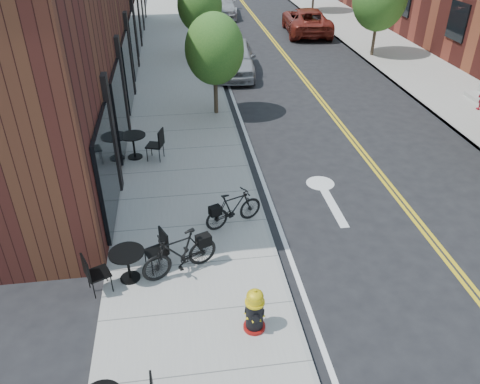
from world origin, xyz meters
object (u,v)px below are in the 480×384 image
parked_car_a (234,58)px  bistro_set_b (128,262)px  parked_car_c (220,4)px  parked_car_far (306,21)px  bistro_set_c (133,143)px  bicycle_right (234,208)px  bicycle_left (180,253)px  fire_hydrant (255,310)px  parked_car_b (219,27)px

parked_car_a → bistro_set_b: bearing=-100.1°
parked_car_c → parked_car_far: bearing=-47.8°
bistro_set_b → bistro_set_c: 5.87m
bicycle_right → parked_car_c: size_ratio=0.28×
bicycle_right → bistro_set_c: size_ratio=0.81×
bicycle_left → bistro_set_b: (-1.13, -0.06, -0.05)m
bistro_set_c → fire_hydrant: bearing=-52.9°
bicycle_left → bicycle_right: bicycle_left is taller
bicycle_left → bistro_set_b: 1.13m
bistro_set_c → parked_car_c: 22.96m
bicycle_left → parked_car_a: size_ratio=0.38×
fire_hydrant → parked_car_far: bearing=91.2°
fire_hydrant → bicycle_left: 2.30m
fire_hydrant → parked_car_b: 23.55m
parked_car_far → parked_car_b: bearing=9.1°
parked_car_a → bistro_set_c: bearing=-110.9°
bicycle_left → parked_car_far: size_ratio=0.31×
bistro_set_b → parked_car_a: (4.22, 14.43, 0.21)m
bistro_set_b → bistro_set_c: (-0.18, 5.87, 0.04)m
bistro_set_b → bistro_set_c: size_ratio=0.91×
bistro_set_b → parked_car_c: (4.94, 28.25, 0.22)m
fire_hydrant → parked_car_b: bearing=104.2°
fire_hydrant → parked_car_a: size_ratio=0.21×
bicycle_right → bistro_set_b: (-2.54, -1.73, -0.00)m
bistro_set_b → fire_hydrant: bearing=-60.3°
parked_car_c → parked_car_a: bearing=-89.2°
parked_car_a → parked_car_c: size_ratio=0.83×
bistro_set_c → parked_car_far: bearing=76.1°
parked_car_b → parked_car_c: 6.59m
bicycle_left → parked_car_a: bearing=145.8°
parked_car_a → bicycle_right: bearing=-91.3°
bicycle_right → parked_car_far: parked_car_far is taller
fire_hydrant → parked_car_c: 30.13m
bicycle_left → parked_car_a: 14.70m
bistro_set_c → parked_car_a: parked_car_a is taller
bicycle_right → parked_car_c: (2.40, 26.52, 0.22)m
bicycle_left → bistro_set_b: size_ratio=1.00×
bicycle_left → parked_car_far: parked_car_far is taller
bicycle_left → bistro_set_b: bicycle_left is taller
bistro_set_c → parked_car_far: size_ratio=0.35×
parked_car_a → parked_car_far: parked_car_a is taller
bicycle_left → parked_car_b: bearing=149.8°
bistro_set_c → parked_car_c: size_ratio=0.35×
fire_hydrant → parked_car_b: (1.73, 23.48, 0.05)m
parked_car_a → parked_car_c: parked_car_c is taller
bistro_set_c → parked_car_b: parked_car_b is taller
bicycle_right → parked_car_b: 20.04m
fire_hydrant → bistro_set_b: (-2.49, 1.78, 0.01)m
bicycle_right → parked_car_b: bearing=-27.1°
bistro_set_b → parked_car_a: size_ratio=0.38×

